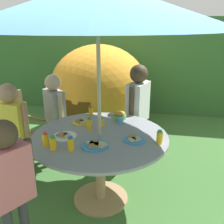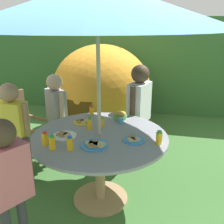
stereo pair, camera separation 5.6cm
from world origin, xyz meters
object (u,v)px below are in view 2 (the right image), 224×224
object	(u,v)px
juice_bottle_center_back	(92,110)
child_in_yellow_shirt	(13,122)
garden_table	(100,150)
child_in_white_shirt	(139,103)
snack_bowl	(120,115)
juice_bottle_far_right	(45,139)
child_in_pink_shirt	(8,174)
juice_bottle_near_right	(70,143)
juice_bottle_spot_a	(101,122)
plate_center_front	(64,135)
cup_near	(121,121)
dome_tent	(102,89)
juice_bottle_near_left	(89,124)
wooden_chair	(17,128)
plate_mid_left	(82,122)
plate_far_left	(94,145)
plate_mid_right	(134,140)
juice_bottle_back_edge	(159,138)
child_in_grey_shirt	(56,107)
patio_umbrella	(97,4)
juice_bottle_front_edge	(52,143)

from	to	relation	value
juice_bottle_center_back	child_in_yellow_shirt	bearing A→B (deg)	-148.31
garden_table	child_in_white_shirt	world-z (taller)	child_in_white_shirt
snack_bowl	juice_bottle_far_right	size ratio (longest dim) A/B	1.22
child_in_yellow_shirt	snack_bowl	distance (m)	1.20
child_in_pink_shirt	juice_bottle_near_right	xyz separation A→B (m)	(0.31, 0.48, 0.05)
juice_bottle_spot_a	child_in_white_shirt	bearing A→B (deg)	62.94
plate_center_front	cup_near	distance (m)	0.66
child_in_yellow_shirt	snack_bowl	world-z (taller)	child_in_yellow_shirt
garden_table	juice_bottle_far_right	world-z (taller)	juice_bottle_far_right
child_in_white_shirt	child_in_yellow_shirt	world-z (taller)	child_in_white_shirt
dome_tent	juice_bottle_near_left	distance (m)	1.83
wooden_chair	child_in_yellow_shirt	distance (m)	0.45
child_in_white_shirt	child_in_yellow_shirt	bearing A→B (deg)	-40.69
juice_bottle_near_left	juice_bottle_spot_a	world-z (taller)	juice_bottle_near_left
plate_mid_left	plate_far_left	distance (m)	0.59
child_in_pink_shirt	child_in_yellow_shirt	bearing A→B (deg)	60.21
plate_mid_right	juice_bottle_far_right	world-z (taller)	juice_bottle_far_right
juice_bottle_back_edge	juice_bottle_far_right	bearing A→B (deg)	-167.00
child_in_grey_shirt	plate_mid_right	bearing A→B (deg)	8.37
child_in_grey_shirt	plate_center_front	xyz separation A→B (m)	(0.44, -0.82, 0.00)
dome_tent	juice_bottle_near_left	world-z (taller)	dome_tent
child_in_white_shirt	juice_bottle_center_back	world-z (taller)	child_in_white_shirt
garden_table	juice_bottle_far_right	xyz separation A→B (m)	(-0.43, -0.30, 0.22)
child_in_grey_shirt	juice_bottle_spot_a	bearing A→B (deg)	9.06
dome_tent	child_in_pink_shirt	size ratio (longest dim) A/B	1.67
garden_table	juice_bottle_near_right	size ratio (longest dim) A/B	10.24
dome_tent	juice_bottle_center_back	bearing A→B (deg)	-68.61
plate_mid_right	juice_bottle_near_left	world-z (taller)	juice_bottle_near_left
plate_mid_left	plate_far_left	xyz separation A→B (m)	(0.29, -0.52, 0.00)
wooden_chair	child_in_pink_shirt	bearing A→B (deg)	-130.52
dome_tent	plate_far_left	bearing A→B (deg)	-65.33
plate_mid_left	plate_far_left	bearing A→B (deg)	-60.55
child_in_grey_shirt	juice_bottle_near_left	world-z (taller)	child_in_grey_shirt
plate_mid_right	cup_near	size ratio (longest dim) A/B	3.41
plate_mid_left	juice_bottle_near_left	xyz separation A→B (m)	(0.14, -0.16, 0.05)
patio_umbrella	juice_bottle_spot_a	size ratio (longest dim) A/B	20.46
juice_bottle_front_edge	juice_bottle_spot_a	size ratio (longest dim) A/B	1.14
child_in_yellow_shirt	juice_bottle_near_left	size ratio (longest dim) A/B	9.21
child_in_pink_shirt	plate_far_left	size ratio (longest dim) A/B	4.78
wooden_chair	plate_center_front	size ratio (longest dim) A/B	4.23
child_in_white_shirt	child_in_pink_shirt	bearing A→B (deg)	-6.03
garden_table	child_in_pink_shirt	world-z (taller)	child_in_pink_shirt
wooden_chair	juice_bottle_near_left	size ratio (longest dim) A/B	7.49
patio_umbrella	snack_bowl	bearing A→B (deg)	76.99
wooden_chair	juice_bottle_spot_a	size ratio (longest dim) A/B	8.76
child_in_grey_shirt	plate_mid_left	distance (m)	0.66
dome_tent	juice_bottle_back_edge	distance (m)	2.25
child_in_yellow_shirt	juice_bottle_back_edge	world-z (taller)	child_in_yellow_shirt
juice_bottle_near_left	plate_mid_right	bearing A→B (deg)	-20.19
plate_center_front	cup_near	size ratio (longest dim) A/B	3.91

